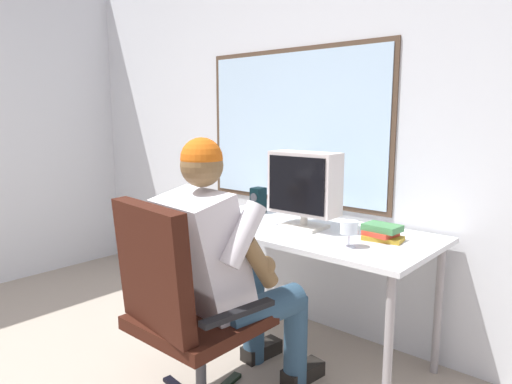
% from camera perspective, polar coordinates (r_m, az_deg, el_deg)
% --- Properties ---
extents(wall_rear, '(4.81, 0.08, 2.59)m').
position_cam_1_polar(wall_rear, '(2.98, 7.89, 7.95)').
color(wall_rear, silver).
rests_on(wall_rear, ground).
extents(desk, '(1.43, 0.71, 0.74)m').
position_cam_1_polar(desk, '(2.62, 6.01, -5.87)').
color(desk, gray).
rests_on(desk, ground).
extents(office_chair, '(0.65, 0.63, 1.01)m').
position_cam_1_polar(office_chair, '(2.11, -9.53, -13.04)').
color(office_chair, black).
rests_on(office_chair, ground).
extents(person_seated, '(0.56, 0.84, 1.27)m').
position_cam_1_polar(person_seated, '(2.22, -3.72, -9.06)').
color(person_seated, '#2C4962').
rests_on(person_seated, ground).
extents(crt_monitor, '(0.40, 0.19, 0.42)m').
position_cam_1_polar(crt_monitor, '(2.57, 5.95, 0.90)').
color(crt_monitor, beige).
rests_on(crt_monitor, desk).
extents(wine_glass, '(0.09, 0.09, 0.13)m').
position_cam_1_polar(wine_glass, '(2.26, 11.37, -4.44)').
color(wine_glass, silver).
rests_on(wine_glass, desk).
extents(desk_speaker, '(0.08, 0.09, 0.16)m').
position_cam_1_polar(desk_speaker, '(2.98, 0.26, -1.00)').
color(desk_speaker, black).
rests_on(desk_speaker, desk).
extents(book_stack, '(0.21, 0.15, 0.08)m').
position_cam_1_polar(book_stack, '(2.43, 15.20, -4.79)').
color(book_stack, '#AA8624').
rests_on(book_stack, desk).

